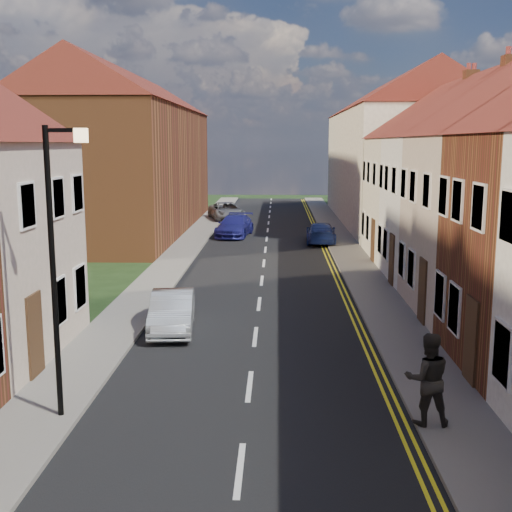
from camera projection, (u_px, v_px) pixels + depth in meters
road at (259, 304)px, 23.27m from camera, size 7.00×90.00×0.02m
pavement_left at (139, 302)px, 23.40m from camera, size 1.80×90.00×0.12m
pavement_right at (381, 304)px, 23.11m from camera, size 1.80×90.00×0.12m
cottage_r_white_far at (487, 175)px, 26.41m from camera, size 8.30×5.20×9.00m
cottage_r_cream_far at (452, 170)px, 31.73m from camera, size 8.30×6.00×9.00m
block_right_far at (397, 150)px, 46.65m from camera, size 8.30×24.20×10.50m
block_left_far at (127, 150)px, 42.34m from camera, size 8.30×24.20×10.50m
lamppost at (56, 255)px, 12.94m from camera, size 0.88×0.15×6.00m
car_mid at (172, 311)px, 19.94m from camera, size 1.64×3.80×1.21m
car_far at (235, 226)px, 40.11m from camera, size 2.44×4.78×1.33m
car_distant at (227, 211)px, 48.48m from camera, size 3.41×5.30×1.36m
pedestrian_right at (428, 379)px, 12.94m from camera, size 0.94×0.73×1.92m
car_far_b at (321, 233)px, 37.44m from camera, size 1.88×4.25×1.21m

